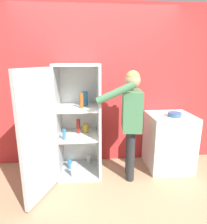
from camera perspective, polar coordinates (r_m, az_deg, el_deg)
ground_plane at (r=2.82m, az=-0.69°, el=-22.44°), size 12.00×12.00×0.00m
wall_back at (r=3.25m, az=-2.12°, el=7.15°), size 7.00×0.06×2.55m
refrigerator at (r=2.91m, az=-9.13°, el=-3.07°), size 0.92×1.22×1.65m
person at (r=2.79m, az=7.82°, el=-0.40°), size 0.67×0.59×1.57m
counter at (r=3.38m, az=18.09°, el=-7.96°), size 0.67×0.63×0.88m
bowl at (r=3.15m, az=19.65°, el=-0.67°), size 0.20×0.20×0.06m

